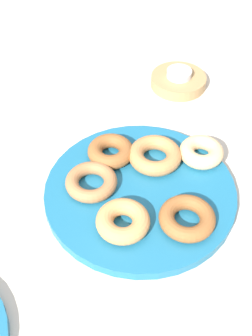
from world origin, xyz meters
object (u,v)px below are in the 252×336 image
Objects in this scene: donut_2 at (155,155)px; donut_plate at (140,192)px; donut_0 at (91,182)px; tealight at (179,73)px; donut_1 at (187,218)px; donut_3 at (201,152)px; donut_4 at (111,151)px; candle_holder at (178,81)px; donut_5 at (123,221)px.

donut_plate is at bearing -165.10° from donut_2.
donut_plate is 0.07m from donut_2.
donut_0 is at bearing 156.61° from donut_2.
donut_1 is at bearing -145.72° from tealight.
donut_3 and donut_4 have the same top height.
donut_2 is 0.08m from donut_3.
donut_1 is 0.15m from donut_3.
candle_holder is (0.32, 0.22, -0.02)m from donut_1.
donut_0 is 0.98× the size of donut_1.
tealight is (0.18, 0.16, 0.00)m from donut_3.
tealight is at bearing 21.31° from donut_plate.
donut_2 reaches higher than donut_1.
donut_4 is at bearing 76.97° from donut_1.
donut_3 is 0.94× the size of donut_5.
tealight is at bearing 0.00° from candle_holder.
donut_plate is 2.68× the size of candle_holder.
tealight is at bearing 34.28° from donut_1.
donut_2 reaches higher than candle_holder.
donut_plate is 0.10m from donut_1.
tealight is at bearing 6.74° from donut_4.
donut_2 is at bearing -23.39° from donut_0.
donut_5 is 0.41m from candle_holder.
donut_2 is at bearing 14.90° from donut_plate.
donut_3 is at bearing -138.22° from tealight.
donut_5 is at bearing -109.86° from donut_0.
donut_1 reaches higher than donut_plate.
donut_5 is (-0.11, -0.11, 0.00)m from donut_4.
donut_4 is at bearing -173.26° from candle_holder.
donut_4 is at bearing 126.69° from donut_3.
donut_4 is at bearing -173.26° from tealight.
donut_plate is at bearing -108.45° from donut_4.
donut_plate is 0.33m from candle_holder.
donut_4 reaches higher than donut_plate.
donut_2 is 0.26m from candle_holder.
candle_holder is at bearing 34.28° from donut_1.
candle_holder is (0.28, 0.03, -0.02)m from donut_4.
donut_plate is 0.08m from donut_0.
tealight is at bearing 20.48° from donut_5.
donut_5 is at bearing -159.52° from candle_holder.
donut_0 is at bearing 124.25° from donut_plate.
donut_1 is 1.12× the size of donut_3.
donut_5 is at bearing -162.80° from donut_plate.
donut_1 is 0.39m from candle_holder.
donut_plate is at bearing 161.30° from donut_3.
donut_4 is at bearing 119.85° from donut_2.
donut_1 is at bearing -79.11° from donut_0.
donut_plate is at bearing 81.94° from donut_1.
donut_5 reaches higher than donut_1.
donut_3 is 0.20m from donut_5.
donut_0 is 0.36m from candle_holder.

